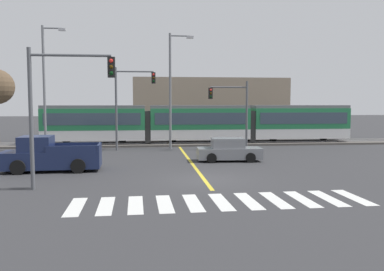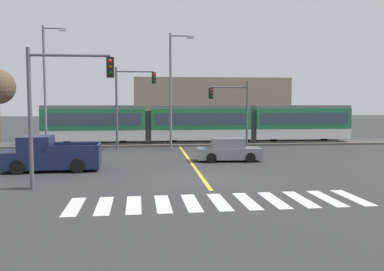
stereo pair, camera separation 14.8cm
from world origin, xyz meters
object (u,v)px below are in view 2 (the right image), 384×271
street_lamp_centre (173,85)px  traffic_light_near_left (58,96)px  traffic_light_far_left (129,96)px  pickup_truck (49,156)px  street_lamp_west (46,82)px  sedan_crossing (229,150)px  traffic_light_far_right (234,105)px  light_rail_tram (200,122)px

street_lamp_centre → traffic_light_near_left: bearing=-111.4°
traffic_light_near_left → traffic_light_far_left: bearing=80.7°
pickup_truck → street_lamp_west: size_ratio=0.55×
sedan_crossing → traffic_light_far_left: bearing=134.4°
traffic_light_far_left → pickup_truck: bearing=-112.8°
street_lamp_centre → traffic_light_far_right: bearing=-13.2°
light_rail_tram → street_lamp_west: street_lamp_west is taller
sedan_crossing → street_lamp_west: street_lamp_west is taller
sedan_crossing → traffic_light_far_left: (-6.79, 6.93, 3.68)m
traffic_light_far_right → traffic_light_near_left: 17.74m
pickup_truck → traffic_light_near_left: traffic_light_near_left is taller
sedan_crossing → pickup_truck: size_ratio=0.78×
pickup_truck → traffic_light_far_left: (4.07, 9.70, 3.54)m
traffic_light_far_right → street_lamp_west: bearing=175.2°
sedan_crossing → street_lamp_west: size_ratio=0.43×
traffic_light_far_right → traffic_light_far_left: size_ratio=0.84×
traffic_light_far_right → street_lamp_centre: (-4.90, 1.14, 1.66)m
sedan_crossing → pickup_truck: bearing=-165.7°
sedan_crossing → street_lamp_centre: (-3.26, 7.39, 4.62)m
pickup_truck → street_lamp_centre: (7.60, 10.16, 4.47)m
traffic_light_far_left → traffic_light_near_left: (-2.41, -14.72, -0.22)m
traffic_light_far_right → traffic_light_near_left: traffic_light_near_left is taller
street_lamp_west → sedan_crossing: bearing=-29.3°
pickup_truck → traffic_light_near_left: size_ratio=0.88×
pickup_truck → traffic_light_far_left: traffic_light_far_left is taller
light_rail_tram → street_lamp_centre: 5.48m
traffic_light_far_right → street_lamp_west: street_lamp_west is taller
traffic_light_near_left → street_lamp_west: (-4.14, 15.28, 1.36)m
light_rail_tram → street_lamp_centre: bearing=-128.3°
pickup_truck → traffic_light_near_left: bearing=-71.6°
traffic_light_far_left → sedan_crossing: bearing=-45.6°
traffic_light_far_right → sedan_crossing: bearing=-104.7°
traffic_light_near_left → street_lamp_west: 15.89m
traffic_light_near_left → light_rail_tram: bearing=65.1°
street_lamp_centre → pickup_truck: bearing=-126.8°
light_rail_tram → traffic_light_far_left: traffic_light_far_left is taller
light_rail_tram → traffic_light_near_left: (-8.67, -18.63, 2.11)m
street_lamp_centre → traffic_light_far_left: bearing=-172.6°
pickup_truck → street_lamp_west: (-2.48, 10.26, 4.68)m
light_rail_tram → traffic_light_far_left: 7.74m
street_lamp_west → street_lamp_centre: size_ratio=1.05×
light_rail_tram → street_lamp_centre: street_lamp_centre is taller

